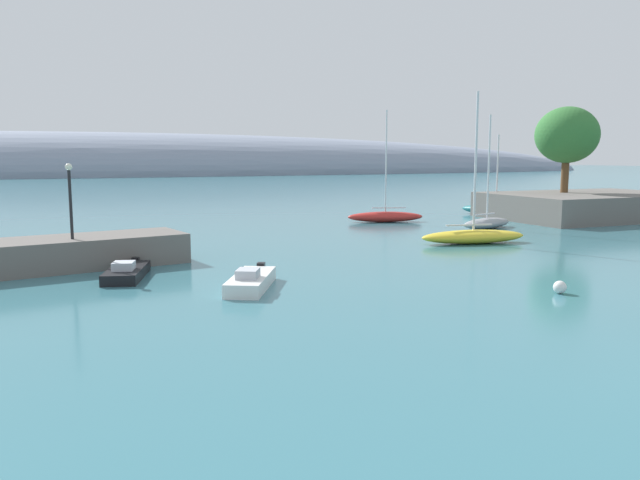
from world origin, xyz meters
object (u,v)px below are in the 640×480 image
object	(u,v)px
mooring_buoy_white	(560,287)
harbor_lamp_post	(70,192)
motorboat_white_alongside_breakwater	(251,281)
sailboat_grey_outer_mooring	(487,222)
tree_clump_shore	(567,135)
sailboat_red_near_shore	(385,216)
sailboat_yellow_mid_mooring	(473,235)
sailboat_teal_end_of_line	(496,210)
motorboat_black_foreground	(127,272)

from	to	relation	value
mooring_buoy_white	harbor_lamp_post	xyz separation A→B (m)	(-19.54, 14.41, 3.83)
motorboat_white_alongside_breakwater	sailboat_grey_outer_mooring	bearing A→B (deg)	149.12
tree_clump_shore	sailboat_red_near_shore	size ratio (longest dim) A/B	0.83
sailboat_grey_outer_mooring	sailboat_yellow_mid_mooring	bearing A→B (deg)	-150.67
motorboat_white_alongside_breakwater	sailboat_teal_end_of_line	bearing A→B (deg)	153.92
tree_clump_shore	sailboat_yellow_mid_mooring	size ratio (longest dim) A/B	0.81
sailboat_red_near_shore	sailboat_teal_end_of_line	size ratio (longest dim) A/B	1.24
mooring_buoy_white	sailboat_grey_outer_mooring	bearing A→B (deg)	59.70
motorboat_white_alongside_breakwater	harbor_lamp_post	size ratio (longest dim) A/B	1.28
sailboat_red_near_shore	sailboat_teal_end_of_line	bearing A→B (deg)	-159.02
motorboat_white_alongside_breakwater	tree_clump_shore	bearing A→B (deg)	145.97
sailboat_yellow_mid_mooring	sailboat_teal_end_of_line	xyz separation A→B (m)	(14.41, 15.86, 0.03)
sailboat_red_near_shore	harbor_lamp_post	size ratio (longest dim) A/B	2.54
sailboat_red_near_shore	mooring_buoy_white	distance (m)	30.34
sailboat_red_near_shore	motorboat_black_foreground	distance (m)	30.68
tree_clump_shore	sailboat_yellow_mid_mooring	distance (m)	24.55
sailboat_red_near_shore	motorboat_black_foreground	size ratio (longest dim) A/B	2.02
sailboat_red_near_shore	sailboat_teal_end_of_line	xyz separation A→B (m)	(13.22, 1.06, 0.04)
sailboat_red_near_shore	motorboat_white_alongside_breakwater	size ratio (longest dim) A/B	1.99
sailboat_yellow_mid_mooring	sailboat_grey_outer_mooring	size ratio (longest dim) A/B	1.10
sailboat_red_near_shore	harbor_lamp_post	xyz separation A→B (m)	(-26.89, -15.02, 3.57)
sailboat_yellow_mid_mooring	harbor_lamp_post	distance (m)	25.95
sailboat_grey_outer_mooring	sailboat_teal_end_of_line	bearing A→B (deg)	30.46
motorboat_black_foreground	motorboat_white_alongside_breakwater	bearing A→B (deg)	62.74
sailboat_teal_end_of_line	harbor_lamp_post	bearing A→B (deg)	-89.52
sailboat_yellow_mid_mooring	motorboat_black_foreground	size ratio (longest dim) A/B	2.06
tree_clump_shore	sailboat_red_near_shore	xyz separation A→B (m)	(-18.66, 2.40, -7.44)
tree_clump_shore	harbor_lamp_post	world-z (taller)	tree_clump_shore
sailboat_teal_end_of_line	motorboat_black_foreground	distance (m)	42.49
sailboat_grey_outer_mooring	harbor_lamp_post	bearing A→B (deg)	174.79
sailboat_red_near_shore	sailboat_yellow_mid_mooring	bearing A→B (deg)	101.81
harbor_lamp_post	sailboat_grey_outer_mooring	bearing A→B (deg)	12.58
sailboat_red_near_shore	sailboat_yellow_mid_mooring	xyz separation A→B (m)	(-1.19, -14.80, 0.01)
motorboat_white_alongside_breakwater	harbor_lamp_post	distance (m)	11.59
tree_clump_shore	motorboat_white_alongside_breakwater	xyz separation A→B (m)	(-38.21, -20.77, -7.63)
tree_clump_shore	motorboat_white_alongside_breakwater	size ratio (longest dim) A/B	1.65
sailboat_teal_end_of_line	sailboat_red_near_shore	bearing A→B (deg)	-106.78
sailboat_grey_outer_mooring	harbor_lamp_post	world-z (taller)	sailboat_grey_outer_mooring
sailboat_yellow_mid_mooring	sailboat_grey_outer_mooring	distance (m)	9.49
tree_clump_shore	sailboat_grey_outer_mooring	size ratio (longest dim) A/B	0.90
sailboat_red_near_shore	motorboat_white_alongside_breakwater	xyz separation A→B (m)	(-19.55, -23.17, -0.19)
harbor_lamp_post	tree_clump_shore	bearing A→B (deg)	15.49
sailboat_grey_outer_mooring	motorboat_white_alongside_breakwater	xyz separation A→B (m)	(-24.82, -15.32, -0.18)
sailboat_red_near_shore	motorboat_white_alongside_breakwater	world-z (taller)	sailboat_red_near_shore
motorboat_black_foreground	sailboat_red_near_shore	bearing A→B (deg)	143.26
sailboat_teal_end_of_line	motorboat_white_alongside_breakwater	size ratio (longest dim) A/B	1.60
sailboat_grey_outer_mooring	tree_clump_shore	bearing A→B (deg)	4.36
tree_clump_shore	harbor_lamp_post	xyz separation A→B (m)	(-45.55, -12.63, -3.87)
tree_clump_shore	mooring_buoy_white	size ratio (longest dim) A/B	14.61
sailboat_teal_end_of_line	harbor_lamp_post	distance (m)	43.36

